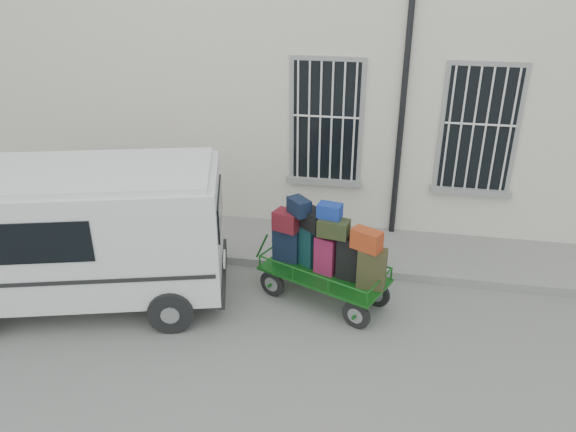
{
  "coord_description": "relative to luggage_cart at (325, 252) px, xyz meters",
  "views": [
    {
      "loc": [
        0.71,
        -7.01,
        5.18
      ],
      "look_at": [
        -0.75,
        1.0,
        1.24
      ],
      "focal_mm": 35.0,
      "sensor_mm": 36.0,
      "label": 1
    }
  ],
  "objects": [
    {
      "name": "sidewalk",
      "position": [
        0.09,
        1.62,
        -0.8
      ],
      "size": [
        24.0,
        1.7,
        0.15
      ],
      "primitive_type": "cube",
      "color": "gray",
      "rests_on": "ground"
    },
    {
      "name": "luggage_cart",
      "position": [
        0.0,
        0.0,
        0.0
      ],
      "size": [
        2.33,
        1.62,
        1.7
      ],
      "rotation": [
        0.0,
        0.0,
        -0.41
      ],
      "color": "black",
      "rests_on": "ground"
    },
    {
      "name": "building",
      "position": [
        0.09,
        4.92,
        2.13
      ],
      "size": [
        24.0,
        5.15,
        6.0
      ],
      "color": "beige",
      "rests_on": "ground"
    },
    {
      "name": "ground",
      "position": [
        0.09,
        -0.58,
        -0.87
      ],
      "size": [
        80.0,
        80.0,
        0.0
      ],
      "primitive_type": "plane",
      "color": "slate",
      "rests_on": "ground"
    },
    {
      "name": "van",
      "position": [
        -3.74,
        -0.7,
        0.41
      ],
      "size": [
        4.76,
        2.94,
        2.24
      ],
      "rotation": [
        0.0,
        0.0,
        0.26
      ],
      "color": "white",
      "rests_on": "ground"
    }
  ]
}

